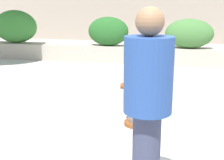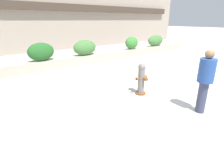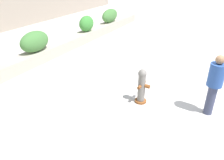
# 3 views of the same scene
# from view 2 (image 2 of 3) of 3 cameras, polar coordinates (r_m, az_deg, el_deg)

# --- Properties ---
(ground_plane) EXTENTS (120.00, 120.00, 0.00)m
(ground_plane) POSITION_cam_2_polar(r_m,az_deg,el_deg) (6.34, 21.75, -4.81)
(ground_plane) COLOR #BCB7B2
(planter_wall_low) EXTENTS (18.00, 0.70, 0.50)m
(planter_wall_low) POSITION_cam_2_polar(r_m,az_deg,el_deg) (10.45, -7.21, 6.92)
(planter_wall_low) COLOR #ADA393
(planter_wall_low) RESTS_ON ground
(hedge_bush_1) EXTENTS (1.27, 0.66, 0.89)m
(hedge_bush_1) POSITION_cam_2_polar(r_m,az_deg,el_deg) (9.28, -22.19, 8.52)
(hedge_bush_1) COLOR #235B23
(hedge_bush_1) RESTS_ON planter_wall_low
(hedge_bush_2) EXTENTS (1.39, 0.70, 0.85)m
(hedge_bush_2) POSITION_cam_2_polar(r_m,az_deg,el_deg) (10.19, -8.87, 10.40)
(hedge_bush_2) COLOR #427538
(hedge_bush_2) RESTS_ON planter_wall_low
(hedge_bush_3) EXTENTS (1.02, 0.61, 0.84)m
(hedge_bush_3) POSITION_cam_2_polar(r_m,az_deg,el_deg) (12.34, 6.44, 11.95)
(hedge_bush_3) COLOR #387F33
(hedge_bush_3) RESTS_ON planter_wall_low
(hedge_bush_4) EXTENTS (1.59, 0.59, 0.82)m
(hedge_bush_4) POSITION_cam_2_polar(r_m,az_deg,el_deg) (14.19, 14.02, 12.40)
(hedge_bush_4) COLOR #427538
(hedge_bush_4) RESTS_ON planter_wall_low
(fire_hydrant) EXTENTS (0.47, 0.43, 1.08)m
(fire_hydrant) POSITION_cam_2_polar(r_m,az_deg,el_deg) (5.93, 9.58, 0.43)
(fire_hydrant) COLOR brown
(fire_hydrant) RESTS_ON ground
(pedestrian) EXTENTS (0.51, 0.51, 1.73)m
(pedestrian) POSITION_cam_2_polar(r_m,az_deg,el_deg) (5.15, 28.20, 0.59)
(pedestrian) COLOR #383D56
(pedestrian) RESTS_ON ground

